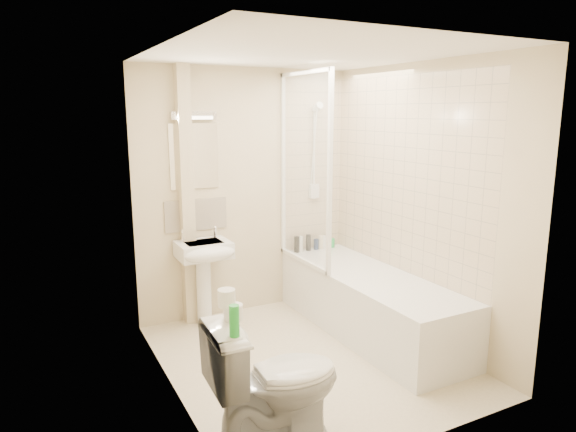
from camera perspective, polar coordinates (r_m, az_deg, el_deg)
floor at (r=4.36m, az=2.27°, el=-15.53°), size 2.50×2.50×0.00m
wall_back at (r=5.07m, az=-4.67°, el=2.59°), size 2.20×0.02×2.40m
wall_left at (r=3.56m, az=-13.15°, el=-1.52°), size 0.02×2.50×2.40m
wall_right at (r=4.61m, az=14.35°, el=1.36°), size 0.02×2.50×2.40m
ceiling at (r=3.91m, az=2.56°, el=17.62°), size 2.20×2.50×0.02m
tile_back at (r=5.36m, az=2.77°, el=5.53°), size 0.70×0.01×1.75m
tile_right at (r=4.71m, az=12.76°, el=4.43°), size 0.01×2.10×1.75m
pipe_boxing at (r=4.81m, az=-11.21°, el=1.92°), size 0.12×0.12×2.40m
splashback at (r=4.91m, az=-10.18°, el=0.14°), size 0.60×0.02×0.30m
mirror at (r=4.84m, az=-10.40°, el=6.54°), size 0.46×0.01×0.60m
strip_light at (r=4.80m, az=-10.48°, el=10.93°), size 0.42×0.07×0.07m
bathtub at (r=4.78m, az=9.01°, el=-9.40°), size 0.70×2.10×0.55m
shower_screen at (r=4.81m, az=1.81°, el=5.14°), size 0.04×0.92×1.80m
shower_fixture at (r=5.31m, az=3.01°, el=6.77°), size 0.10×0.16×0.99m
pedestal_sink at (r=4.80m, az=-9.20°, el=-4.82°), size 0.48×0.45×0.92m
bottle_black_a at (r=5.33m, az=0.99°, el=-3.16°), size 0.06×0.06×0.17m
bottle_white_a at (r=5.35m, az=1.38°, el=-3.13°), size 0.06×0.06×0.16m
bottle_black_b at (r=5.39m, az=2.28°, el=-2.96°), size 0.05×0.05×0.17m
bottle_blue at (r=5.45m, az=3.14°, el=-3.15°), size 0.05×0.05×0.11m
bottle_cream at (r=5.47m, az=3.67°, el=-2.91°), size 0.05×0.05×0.14m
bottle_white_b at (r=5.49m, az=3.95°, el=-2.91°), size 0.06×0.06×0.14m
bottle_green at (r=5.55m, az=4.92°, el=-2.99°), size 0.06×0.06×0.09m
toilet at (r=3.21m, az=-1.48°, el=-17.91°), size 0.54×0.84×0.81m
toilet_roll_lower at (r=3.01m, az=-6.11°, el=-10.57°), size 0.11×0.11×0.09m
toilet_roll_upper at (r=2.96m, az=-6.83°, el=-9.01°), size 0.10×0.10×0.10m
green_bottle at (r=2.78m, az=-5.99°, el=-11.51°), size 0.05×0.05×0.17m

